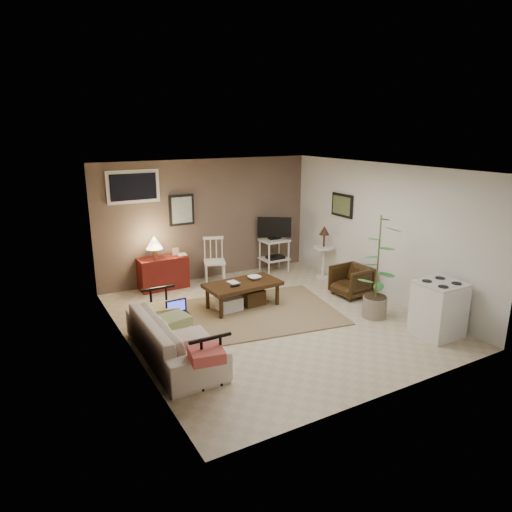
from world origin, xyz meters
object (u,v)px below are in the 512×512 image
side_table (324,246)px  armchair (351,279)px  red_console (162,270)px  spindle_chair (214,262)px  potted_plant (378,263)px  coffee_table (242,293)px  tv_stand (274,243)px  stove (439,309)px  sofa (173,330)px

side_table → armchair: (-0.18, -1.07, -0.37)m
red_console → side_table: side_table is taller
spindle_chair → potted_plant: bearing=-61.8°
red_console → potted_plant: 4.00m
coffee_table → tv_stand: bearing=43.7°
armchair → tv_stand: bearing=-169.0°
tv_stand → armchair: size_ratio=1.91×
spindle_chair → armchair: spindle_chair is taller
spindle_chair → tv_stand: tv_stand is taller
spindle_chair → stove: 4.25m
coffee_table → potted_plant: potted_plant is taller
side_table → spindle_chair: bearing=157.5°
tv_stand → stove: (0.46, -3.84, -0.21)m
potted_plant → coffee_table: bearing=140.3°
coffee_table → red_console: bearing=117.9°
side_table → tv_stand: bearing=126.0°
tv_stand → side_table: size_ratio=1.08×
sofa → stove: stove is taller
tv_stand → stove: bearing=-83.1°
spindle_chair → side_table: 2.22m
sofa → red_console: 2.80m
side_table → stove: bearing=-93.2°
side_table → armchair: size_ratio=1.77×
coffee_table → red_console: size_ratio=1.22×
stove → sofa: bearing=160.6°
coffee_table → sofa: bearing=-146.1°
sofa → tv_stand: bearing=-51.0°
armchair → red_console: bearing=-128.0°
spindle_chair → armchair: size_ratio=1.46×
red_console → armchair: size_ratio=1.71×
sofa → tv_stand: (3.16, 2.56, 0.24)m
coffee_table → stove: size_ratio=1.55×
red_console → side_table: 3.23m
red_console → spindle_chair: (1.01, -0.16, 0.06)m
sofa → spindle_chair: 3.09m
red_console → side_table: size_ratio=0.97×
red_console → potted_plant: potted_plant is taller
spindle_chair → stove: (1.87, -3.82, -0.01)m
coffee_table → sofa: (-1.60, -1.08, 0.12)m
coffee_table → armchair: size_ratio=2.09×
coffee_table → spindle_chair: (0.15, 1.46, 0.16)m
coffee_table → potted_plant: (1.69, -1.40, 0.64)m
side_table → potted_plant: (-0.50, -2.02, 0.23)m
spindle_chair → armchair: bearing=-45.8°
stove → tv_stand: bearing=96.9°
stove → potted_plant: bearing=109.2°
side_table → stove: (-0.17, -2.98, -0.27)m
tv_stand → stove: 3.88m
tv_stand → potted_plant: size_ratio=0.69×
sofa → spindle_chair: spindle_chair is taller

